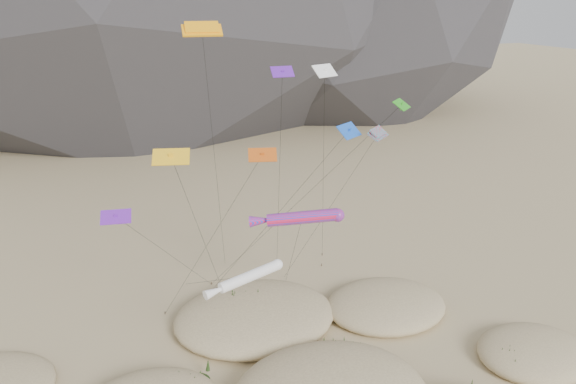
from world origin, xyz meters
name	(u,v)px	position (x,y,z in m)	size (l,w,h in m)	color
kite_stakes	(254,282)	(2.05, 22.74, 0.15)	(19.66, 6.44, 0.30)	#3F2D1E
rainbow_tube_kite	(299,218)	(3.41, 13.67, 10.79)	(7.93, 10.44, 11.71)	#FF1A44
white_tube_kite	(247,278)	(-3.77, 6.31, 10.03)	(6.42, 20.19, 10.69)	white
orange_parafoil	(202,33)	(-4.63, 12.52, 26.60)	(6.61, 16.69, 27.44)	#FF9F0D
multi_parafoil	(377,136)	(8.68, 10.19, 18.47)	(4.36, 13.97, 19.14)	red
delta_kites	(277,139)	(0.34, 10.83, 18.79)	(27.47, 20.29, 24.36)	white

